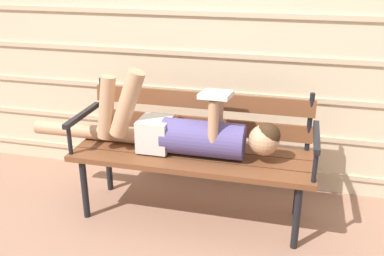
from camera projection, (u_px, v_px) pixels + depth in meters
ground_plane at (189, 221)px, 2.91m from camera, size 12.00×12.00×0.00m
house_siding at (212, 34)px, 3.08m from camera, size 4.40×0.08×2.28m
park_bench at (195, 145)px, 2.86m from camera, size 1.57×0.51×0.86m
reclining_person at (181, 131)px, 2.77m from camera, size 1.71×0.25×0.56m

